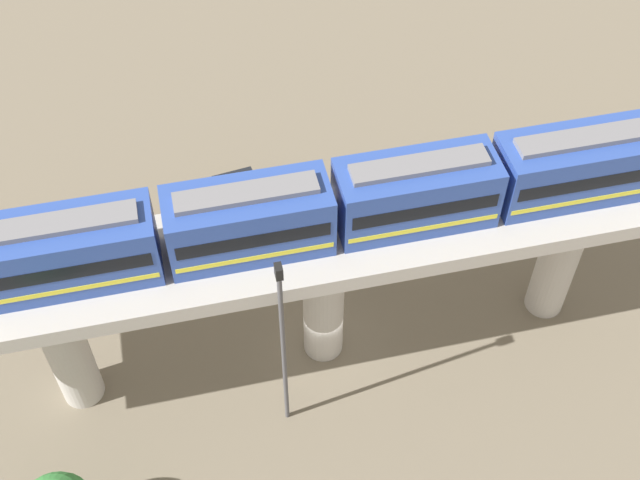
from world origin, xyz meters
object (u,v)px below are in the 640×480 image
(train, at_px, (334,207))
(signal_post, at_px, (283,343))
(parked_car_yellow, at_px, (235,194))
(parked_car_red, at_px, (120,236))

(train, distance_m, signal_post, 5.96)
(parked_car_yellow, height_order, parked_car_red, same)
(train, bearing_deg, parked_car_yellow, -163.56)
(signal_post, bearing_deg, train, 139.64)
(parked_car_yellow, xyz_separation_m, signal_post, (13.96, 0.23, 5.34))
(train, relative_size, parked_car_yellow, 6.24)
(parked_car_red, height_order, signal_post, signal_post)
(train, xyz_separation_m, parked_car_yellow, (-10.56, -3.11, -9.29))
(signal_post, bearing_deg, parked_car_yellow, -179.08)
(train, bearing_deg, signal_post, -40.36)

